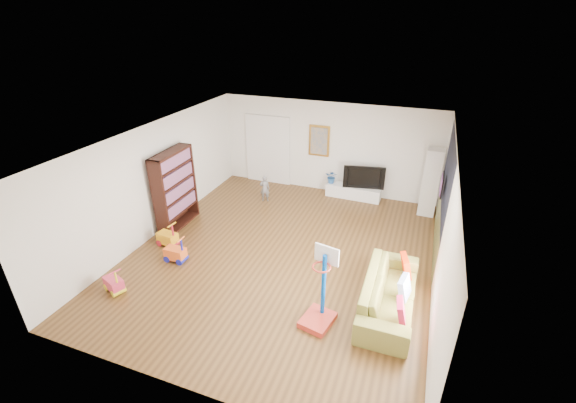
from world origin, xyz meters
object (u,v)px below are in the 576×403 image
(media_console, at_px, (353,192))
(basketball_hoop, at_px, (319,289))
(bookshelf, at_px, (175,190))
(sofa, at_px, (389,293))

(media_console, xyz_separation_m, basketball_hoop, (0.46, -5.26, 0.56))
(media_console, height_order, bookshelf, bookshelf)
(media_console, height_order, basketball_hoop, basketball_hoop)
(media_console, relative_size, sofa, 0.69)
(bookshelf, relative_size, sofa, 0.86)
(sofa, relative_size, basketball_hoop, 1.55)
(sofa, bearing_deg, media_console, 19.39)
(media_console, height_order, sofa, sofa)
(basketball_hoop, bearing_deg, bookshelf, 165.86)
(media_console, relative_size, basketball_hoop, 1.07)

